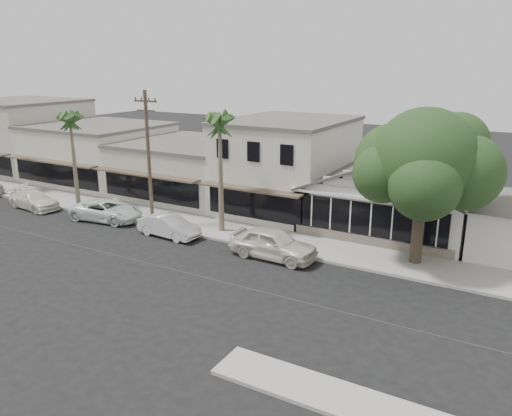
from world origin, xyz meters
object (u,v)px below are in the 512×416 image
Objects in this scene: car_1 at (169,226)px; car_2 at (106,210)px; utility_pole at (149,156)px; car_3 at (34,200)px; shade_tree at (424,163)px; car_0 at (273,243)px.

car_2 reaches higher than car_1.
utility_pole is 4.84m from car_1.
car_3 is 0.55× the size of shade_tree.
car_1 is at bearing -102.63° from car_2.
car_2 is 21.30m from shade_tree.
car_0 reaches higher than car_2.
car_0 is 9.17m from shade_tree.
car_2 is (-13.41, 0.45, -0.15)m from car_0.
car_2 is at bearing 88.37° from car_1.
car_1 is (2.34, -1.11, -4.09)m from utility_pole.
shade_tree is at bearing -63.78° from car_0.
utility_pole is 11.45m from car_3.
shade_tree is at bearing -77.47° from car_3.
shade_tree reaches higher than car_3.
car_3 is (-10.62, -1.17, -4.11)m from utility_pole.
utility_pole is 1.77× the size of car_0.
car_3 is (-12.96, -0.06, -0.02)m from car_1.
utility_pole is at bearing -78.18° from car_3.
car_0 is 0.99× the size of car_2.
car_2 is (-3.64, -0.61, -4.07)m from utility_pole.
car_0 is at bearing -6.17° from utility_pole.
car_0 is (9.76, -1.06, -3.92)m from utility_pole.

